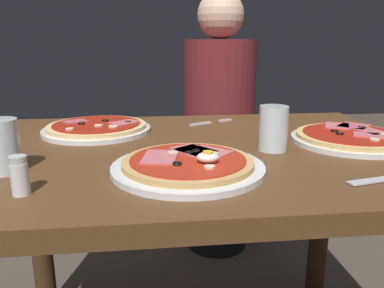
{
  "coord_description": "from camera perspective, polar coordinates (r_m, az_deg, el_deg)",
  "views": [
    {
      "loc": [
        -0.12,
        -0.88,
        0.97
      ],
      "look_at": [
        -0.03,
        -0.09,
        0.75
      ],
      "focal_mm": 34.98,
      "sensor_mm": 36.0,
      "label": 1
    }
  ],
  "objects": [
    {
      "name": "dining_table",
      "position": [
        0.96,
        1.03,
        -7.08
      ],
      "size": [
        1.14,
        0.79,
        0.72
      ],
      "color": "brown",
      "rests_on": "ground"
    },
    {
      "name": "pizza_foreground",
      "position": [
        0.74,
        -0.57,
        -3.15
      ],
      "size": [
        0.3,
        0.3,
        0.05
      ],
      "color": "white",
      "rests_on": "dining_table"
    },
    {
      "name": "pizza_across_left",
      "position": [
        1.1,
        -14.27,
        2.4
      ],
      "size": [
        0.3,
        0.3,
        0.03
      ],
      "color": "white",
      "rests_on": "dining_table"
    },
    {
      "name": "pizza_across_right",
      "position": [
        1.03,
        23.15,
        0.89
      ],
      "size": [
        0.3,
        0.3,
        0.03
      ],
      "color": "white",
      "rests_on": "dining_table"
    },
    {
      "name": "water_glass_near",
      "position": [
        0.81,
        -26.97,
        -0.83
      ],
      "size": [
        0.07,
        0.07,
        0.11
      ],
      "color": "silver",
      "rests_on": "dining_table"
    },
    {
      "name": "water_glass_far",
      "position": [
        0.89,
        12.24,
        1.95
      ],
      "size": [
        0.07,
        0.07,
        0.11
      ],
      "color": "silver",
      "rests_on": "dining_table"
    },
    {
      "name": "fork",
      "position": [
        1.18,
        2.46,
        3.28
      ],
      "size": [
        0.15,
        0.09,
        0.0
      ],
      "color": "silver",
      "rests_on": "dining_table"
    },
    {
      "name": "salt_shaker",
      "position": [
        0.68,
        -24.79,
        -4.41
      ],
      "size": [
        0.03,
        0.03,
        0.07
      ],
      "color": "white",
      "rests_on": "dining_table"
    },
    {
      "name": "diner_person",
      "position": [
        1.73,
        4.04,
        1.56
      ],
      "size": [
        0.32,
        0.32,
        1.18
      ],
      "rotation": [
        0.0,
        0.0,
        3.14
      ],
      "color": "black",
      "rests_on": "ground"
    }
  ]
}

